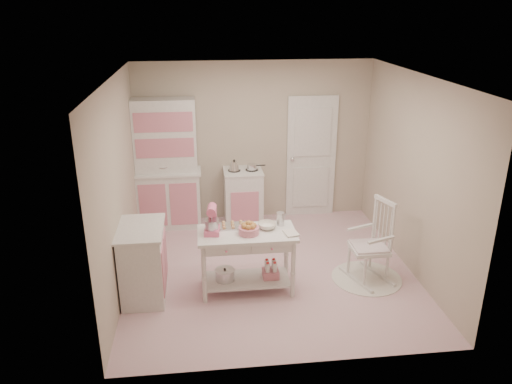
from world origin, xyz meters
The scene contains 14 objects.
room_shell centered at (0.00, 0.00, 1.65)m, with size 3.84×3.84×2.62m.
door centered at (0.95, 1.87, 1.02)m, with size 0.82×0.05×2.04m, color white.
hutch centered at (-1.42, 1.66, 1.04)m, with size 1.06×0.50×2.08m, color white.
stove centered at (-0.22, 1.61, 0.46)m, with size 0.62×0.57×0.92m, color white.
base_cabinet centered at (-1.63, -0.42, 0.46)m, with size 0.54×0.84×0.92m, color white.
lace_rug centered at (1.24, -0.36, 0.01)m, with size 0.92×0.92×0.01m, color white.
rocking_chair centered at (1.24, -0.36, 0.55)m, with size 0.48×0.72×1.10m, color white.
work_table centered at (-0.36, -0.44, 0.40)m, with size 1.20×0.60×0.80m, color white.
stand_mixer centered at (-0.78, -0.42, 0.97)m, with size 0.20×0.28×0.34m, color pink.
cookie_tray centered at (-0.51, -0.26, 0.81)m, with size 0.34×0.24×0.02m, color silver.
bread_basket centered at (-0.34, -0.49, 0.85)m, with size 0.25×0.25×0.09m, color #D2788C.
mixing_bowl centered at (-0.10, -0.36, 0.84)m, with size 0.23×0.23×0.07m, color silver.
metal_pitcher centered at (0.08, -0.28, 0.89)m, with size 0.10×0.10×0.17m, color silver.
recipe_book centered at (0.09, -0.56, 0.81)m, with size 0.16×0.21×0.02m, color silver.
Camera 1 is at (-0.88, -5.93, 3.42)m, focal length 35.00 mm.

